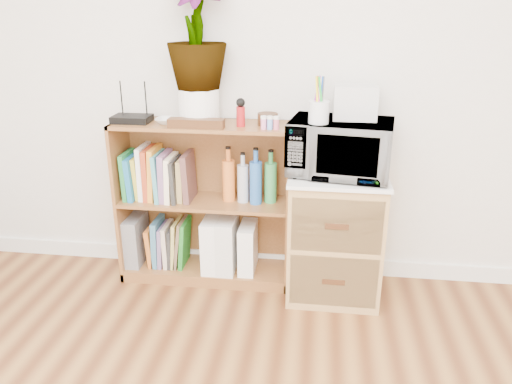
# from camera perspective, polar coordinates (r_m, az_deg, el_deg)

# --- Properties ---
(skirting_board) EXTENTS (4.00, 0.02, 0.10)m
(skirting_board) POSITION_cam_1_polar(r_m,az_deg,el_deg) (3.17, 1.26, -7.85)
(skirting_board) COLOR white
(skirting_board) RESTS_ON ground
(bookshelf) EXTENTS (1.00, 0.30, 0.95)m
(bookshelf) POSITION_cam_1_polar(r_m,az_deg,el_deg) (2.91, -5.83, -1.34)
(bookshelf) COLOR brown
(bookshelf) RESTS_ON ground
(wicker_unit) EXTENTS (0.50, 0.45, 0.70)m
(wicker_unit) POSITION_cam_1_polar(r_m,az_deg,el_deg) (2.83, 8.95, -4.99)
(wicker_unit) COLOR #9E7542
(wicker_unit) RESTS_ON ground
(microwave) EXTENTS (0.57, 0.42, 0.29)m
(microwave) POSITION_cam_1_polar(r_m,az_deg,el_deg) (2.64, 9.57, 5.03)
(microwave) COLOR silver
(microwave) RESTS_ON wicker_unit
(pen_cup) EXTENTS (0.10, 0.10, 0.11)m
(pen_cup) POSITION_cam_1_polar(r_m,az_deg,el_deg) (2.51, 7.18, 9.05)
(pen_cup) COLOR silver
(pen_cup) RESTS_ON microwave
(small_appliance) EXTENTS (0.22, 0.18, 0.17)m
(small_appliance) POSITION_cam_1_polar(r_m,az_deg,el_deg) (2.64, 11.25, 10.07)
(small_appliance) COLOR silver
(small_appliance) RESTS_ON microwave
(router) EXTENTS (0.21, 0.14, 0.04)m
(router) POSITION_cam_1_polar(r_m,az_deg,el_deg) (2.86, -13.99, 8.12)
(router) COLOR black
(router) RESTS_ON bookshelf
(white_bowl) EXTENTS (0.13, 0.13, 0.03)m
(white_bowl) POSITION_cam_1_polar(r_m,az_deg,el_deg) (2.79, -10.07, 8.01)
(white_bowl) COLOR silver
(white_bowl) RESTS_ON bookshelf
(plant_pot) EXTENTS (0.22, 0.22, 0.19)m
(plant_pot) POSITION_cam_1_polar(r_m,az_deg,el_deg) (2.77, -6.52, 9.77)
(plant_pot) COLOR white
(plant_pot) RESTS_ON bookshelf
(potted_plant) EXTENTS (0.33, 0.33, 0.59)m
(potted_plant) POSITION_cam_1_polar(r_m,az_deg,el_deg) (2.73, -6.86, 17.77)
(potted_plant) COLOR #346729
(potted_plant) RESTS_ON plant_pot
(trinket_box) EXTENTS (0.30, 0.07, 0.05)m
(trinket_box) POSITION_cam_1_polar(r_m,az_deg,el_deg) (2.67, -6.85, 7.81)
(trinket_box) COLOR #3B1D10
(trinket_box) RESTS_ON bookshelf
(kokeshi_doll) EXTENTS (0.05, 0.05, 0.11)m
(kokeshi_doll) POSITION_cam_1_polar(r_m,az_deg,el_deg) (2.68, -1.76, 8.61)
(kokeshi_doll) COLOR #A41418
(kokeshi_doll) RESTS_ON bookshelf
(wooden_bowl) EXTENTS (0.11, 0.11, 0.06)m
(wooden_bowl) POSITION_cam_1_polar(r_m,az_deg,el_deg) (2.71, 1.34, 8.33)
(wooden_bowl) COLOR #341D0E
(wooden_bowl) RESTS_ON bookshelf
(paint_jars) EXTENTS (0.12, 0.04, 0.06)m
(paint_jars) POSITION_cam_1_polar(r_m,az_deg,el_deg) (2.61, 1.60, 7.81)
(paint_jars) COLOR pink
(paint_jars) RESTS_ON bookshelf
(file_box) EXTENTS (0.09, 0.24, 0.30)m
(file_box) POSITION_cam_1_polar(r_m,az_deg,el_deg) (3.14, -13.50, -5.26)
(file_box) COLOR slate
(file_box) RESTS_ON bookshelf
(magazine_holder_left) EXTENTS (0.10, 0.26, 0.32)m
(magazine_holder_left) POSITION_cam_1_polar(r_m,az_deg,el_deg) (3.00, -4.93, -5.79)
(magazine_holder_left) COLOR white
(magazine_holder_left) RESTS_ON bookshelf
(magazine_holder_mid) EXTENTS (0.10, 0.26, 0.33)m
(magazine_holder_mid) POSITION_cam_1_polar(r_m,az_deg,el_deg) (2.98, -3.26, -5.86)
(magazine_holder_mid) COLOR silver
(magazine_holder_mid) RESTS_ON bookshelf
(magazine_holder_right) EXTENTS (0.09, 0.23, 0.29)m
(magazine_holder_right) POSITION_cam_1_polar(r_m,az_deg,el_deg) (2.97, -0.92, -6.32)
(magazine_holder_right) COLOR white
(magazine_holder_right) RESTS_ON bookshelf
(cookbooks) EXTENTS (0.39, 0.20, 0.31)m
(cookbooks) POSITION_cam_1_polar(r_m,az_deg,el_deg) (2.93, -11.06, 1.87)
(cookbooks) COLOR #22823C
(cookbooks) RESTS_ON bookshelf
(liquor_bottles) EXTENTS (0.39, 0.07, 0.31)m
(liquor_bottles) POSITION_cam_1_polar(r_m,az_deg,el_deg) (2.80, -0.13, 1.68)
(liquor_bottles) COLOR orange
(liquor_bottles) RESTS_ON bookshelf
(lower_books) EXTENTS (0.25, 0.19, 0.30)m
(lower_books) POSITION_cam_1_polar(r_m,az_deg,el_deg) (3.08, -9.92, -5.76)
(lower_books) COLOR #BA5E20
(lower_books) RESTS_ON bookshelf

